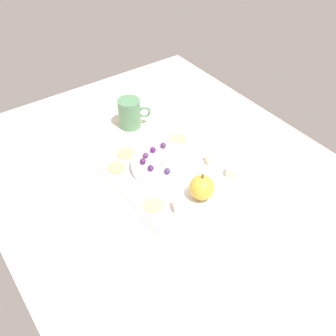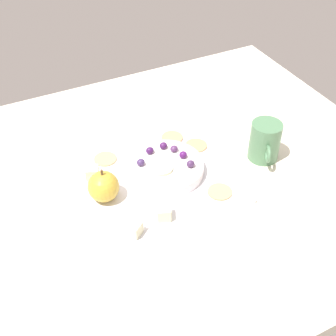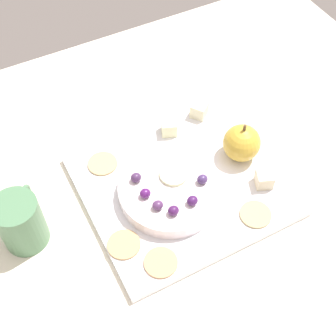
# 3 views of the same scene
# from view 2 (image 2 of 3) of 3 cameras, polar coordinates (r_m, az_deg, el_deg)

# --- Properties ---
(table) EXTENTS (1.12, 0.91, 0.03)m
(table) POSITION_cam_2_polar(r_m,az_deg,el_deg) (1.06, -1.08, -1.92)
(table) COLOR silver
(table) RESTS_ON ground
(platter) EXTENTS (0.33, 0.30, 0.01)m
(platter) POSITION_cam_2_polar(r_m,az_deg,el_deg) (1.03, -1.52, -1.66)
(platter) COLOR white
(platter) RESTS_ON table
(serving_dish) EXTENTS (0.17, 0.17, 0.03)m
(serving_dish) POSITION_cam_2_polar(r_m,az_deg,el_deg) (1.04, -0.43, 0.09)
(serving_dish) COLOR white
(serving_dish) RESTS_ON platter
(apple_whole) EXTENTS (0.07, 0.07, 0.07)m
(apple_whole) POSITION_cam_2_polar(r_m,az_deg,el_deg) (0.97, -7.86, -2.25)
(apple_whole) COLOR gold
(apple_whole) RESTS_ON platter
(apple_stem) EXTENTS (0.01, 0.00, 0.01)m
(apple_stem) POSITION_cam_2_polar(r_m,az_deg,el_deg) (0.94, -8.07, -0.52)
(apple_stem) COLOR brown
(apple_stem) RESTS_ON apple_whole
(cheese_cube_0) EXTENTS (0.04, 0.04, 0.03)m
(cheese_cube_0) POSITION_cam_2_polar(r_m,az_deg,el_deg) (1.03, -9.21, -0.59)
(cheese_cube_0) COLOR beige
(cheese_cube_0) RESTS_ON platter
(cheese_cube_1) EXTENTS (0.04, 0.04, 0.03)m
(cheese_cube_1) POSITION_cam_2_polar(r_m,az_deg,el_deg) (0.91, -4.19, -7.41)
(cheese_cube_1) COLOR beige
(cheese_cube_1) RESTS_ON platter
(cheese_cube_2) EXTENTS (0.04, 0.04, 0.03)m
(cheese_cube_2) POSITION_cam_2_polar(r_m,az_deg,el_deg) (0.93, -0.49, -5.49)
(cheese_cube_2) COLOR beige
(cheese_cube_2) RESTS_ON platter
(cracker_0) EXTENTS (0.05, 0.05, 0.00)m
(cracker_0) POSITION_cam_2_polar(r_m,az_deg,el_deg) (1.14, 0.51, 3.73)
(cracker_0) COLOR tan
(cracker_0) RESTS_ON platter
(cracker_1) EXTENTS (0.05, 0.05, 0.00)m
(cracker_1) POSITION_cam_2_polar(r_m,az_deg,el_deg) (1.08, -7.65, 1.09)
(cracker_1) COLOR tan
(cracker_1) RESTS_ON platter
(cracker_2) EXTENTS (0.05, 0.05, 0.00)m
(cracker_2) POSITION_cam_2_polar(r_m,az_deg,el_deg) (1.12, 3.45, 2.75)
(cracker_2) COLOR tan
(cracker_2) RESTS_ON platter
(cracker_3) EXTENTS (0.05, 0.05, 0.00)m
(cracker_3) POSITION_cam_2_polar(r_m,az_deg,el_deg) (1.00, 6.35, -2.90)
(cracker_3) COLOR tan
(cracker_3) RESTS_ON platter
(grape_0) EXTENTS (0.02, 0.02, 0.02)m
(grape_0) POSITION_cam_2_polar(r_m,az_deg,el_deg) (1.01, 2.76, 0.51)
(grape_0) COLOR #462A53
(grape_0) RESTS_ON serving_dish
(grape_1) EXTENTS (0.02, 0.02, 0.02)m
(grape_1) POSITION_cam_2_polar(r_m,az_deg,el_deg) (1.02, -3.34, 0.69)
(grape_1) COLOR #462F62
(grape_1) RESTS_ON serving_dish
(grape_2) EXTENTS (0.02, 0.02, 0.01)m
(grape_2) POSITION_cam_2_polar(r_m,az_deg,el_deg) (1.05, 0.75, 2.36)
(grape_2) COLOR #532F5C
(grape_2) RESTS_ON serving_dish
(grape_3) EXTENTS (0.02, 0.02, 0.02)m
(grape_3) POSITION_cam_2_polar(r_m,az_deg,el_deg) (1.05, -2.44, 2.08)
(grape_3) COLOR #431C56
(grape_3) RESTS_ON serving_dish
(grape_4) EXTENTS (0.02, 0.02, 0.02)m
(grape_4) POSITION_cam_2_polar(r_m,az_deg,el_deg) (1.06, -0.57, 2.74)
(grape_4) COLOR #451B53
(grape_4) RESTS_ON serving_dish
(grape_5) EXTENTS (0.02, 0.02, 0.02)m
(grape_5) POSITION_cam_2_polar(r_m,az_deg,el_deg) (1.04, 1.85, 1.62)
(grape_5) COLOR #511A61
(grape_5) RESTS_ON serving_dish
(apple_slice_0) EXTENTS (0.05, 0.05, 0.01)m
(apple_slice_0) POSITION_cam_2_polar(r_m,az_deg,el_deg) (1.01, -0.76, -0.05)
(apple_slice_0) COLOR beige
(apple_slice_0) RESTS_ON serving_dish
(cup) EXTENTS (0.07, 0.10, 0.09)m
(cup) POSITION_cam_2_polar(r_m,az_deg,el_deg) (1.10, 11.72, 3.19)
(cup) COLOR #4F7D57
(cup) RESTS_ON table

